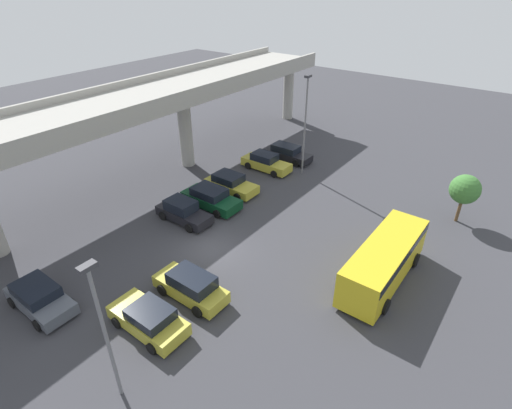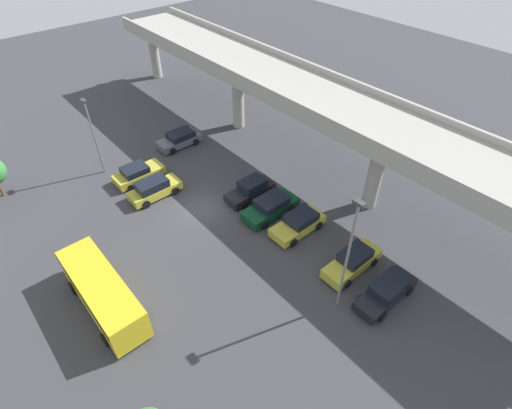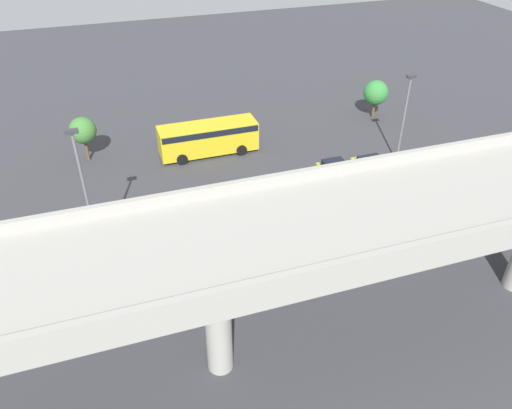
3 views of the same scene
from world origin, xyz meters
name	(u,v)px [view 1 (image 1 of 3)]	position (x,y,z in m)	size (l,w,h in m)	color
ground_plane	(213,250)	(0.00, 0.00, 0.00)	(113.02, 113.02, 0.00)	#38383D
highway_overpass	(95,119)	(0.00, 11.21, 6.87)	(53.97, 6.80, 8.25)	#9E9B93
parked_car_0	(39,298)	(-9.66, 4.14, 0.71)	(2.19, 4.43, 1.45)	#515660
parked_car_1	(149,319)	(-7.05, -1.92, 0.70)	(2.18, 4.48, 1.51)	gold
parked_car_2	(191,286)	(-4.03, -1.98, 0.79)	(2.03, 4.54, 1.66)	gold
parked_car_3	(183,212)	(1.46, 4.31, 0.75)	(1.99, 4.48, 1.64)	black
parked_car_4	(211,198)	(4.25, 4.09, 0.75)	(2.26, 4.89, 1.57)	#0C381E
parked_car_5	(231,184)	(7.11, 4.43, 0.72)	(2.18, 4.57, 1.51)	gold
parked_car_6	(266,162)	(12.38, 4.54, 0.73)	(1.98, 4.80, 1.59)	gold
parked_car_7	(287,153)	(15.48, 4.20, 0.72)	(1.99, 4.88, 1.51)	black
shuttle_bus	(385,259)	(3.99, -10.15, 1.56)	(8.15, 2.71, 2.60)	gold
lamp_post_near_aisle	(305,119)	(13.75, 1.38, 5.16)	(0.70, 0.35, 8.92)	slate
lamp_post_mid_lot	(103,324)	(-10.30, -3.80, 4.34)	(0.70, 0.35, 7.32)	slate
tree_front_right	(465,189)	(13.73, -12.14, 2.67)	(2.15, 2.15, 3.77)	brown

